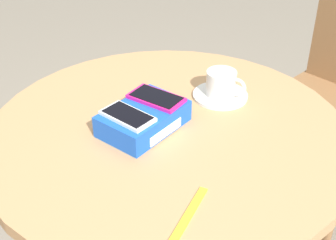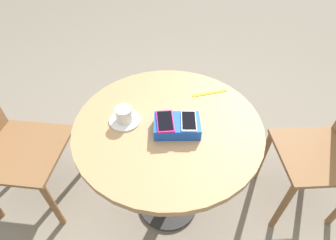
{
  "view_description": "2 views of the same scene",
  "coord_description": "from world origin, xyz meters",
  "px_view_note": "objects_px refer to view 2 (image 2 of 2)",
  "views": [
    {
      "loc": [
        -0.67,
        -0.64,
        1.36
      ],
      "look_at": [
        0.0,
        0.0,
        0.76
      ],
      "focal_mm": 50.0,
      "sensor_mm": 36.0,
      "label": 1
    },
    {
      "loc": [
        -0.07,
        0.85,
        1.58
      ],
      "look_at": [
        0.0,
        0.0,
        0.76
      ],
      "focal_mm": 28.0,
      "sensor_mm": 36.0,
      "label": 2
    }
  ],
  "objects_px": {
    "phone_box": "(177,126)",
    "chair_near_window": "(329,152)",
    "saucer": "(125,120)",
    "lanyard_strap": "(210,93)",
    "chair_far_side": "(7,145)",
    "phone_white": "(189,121)",
    "phone_magenta": "(165,121)",
    "round_table": "(168,141)",
    "coffee_cup": "(124,114)"
  },
  "relations": [
    {
      "from": "round_table",
      "to": "chair_far_side",
      "type": "xyz_separation_m",
      "value": [
        0.91,
        -0.03,
        -0.15
      ]
    },
    {
      "from": "saucer",
      "to": "phone_white",
      "type": "bearing_deg",
      "value": 172.41
    },
    {
      "from": "coffee_cup",
      "to": "chair_far_side",
      "type": "height_order",
      "value": "chair_far_side"
    },
    {
      "from": "round_table",
      "to": "saucer",
      "type": "relative_size",
      "value": 5.99
    },
    {
      "from": "lanyard_strap",
      "to": "chair_far_side",
      "type": "bearing_deg",
      "value": 10.46
    },
    {
      "from": "saucer",
      "to": "chair_near_window",
      "type": "relative_size",
      "value": 0.16
    },
    {
      "from": "round_table",
      "to": "lanyard_strap",
      "type": "distance_m",
      "value": 0.33
    },
    {
      "from": "phone_box",
      "to": "saucer",
      "type": "bearing_deg",
      "value": -9.45
    },
    {
      "from": "chair_near_window",
      "to": "chair_far_side",
      "type": "relative_size",
      "value": 1.02
    },
    {
      "from": "phone_box",
      "to": "chair_far_side",
      "type": "distance_m",
      "value": 1.0
    },
    {
      "from": "round_table",
      "to": "saucer",
      "type": "height_order",
      "value": "saucer"
    },
    {
      "from": "phone_magenta",
      "to": "saucer",
      "type": "height_order",
      "value": "phone_magenta"
    },
    {
      "from": "lanyard_strap",
      "to": "phone_magenta",
      "type": "bearing_deg",
      "value": 53.87
    },
    {
      "from": "phone_magenta",
      "to": "phone_white",
      "type": "bearing_deg",
      "value": -174.44
    },
    {
      "from": "lanyard_strap",
      "to": "chair_near_window",
      "type": "distance_m",
      "value": 0.73
    },
    {
      "from": "phone_box",
      "to": "chair_far_side",
      "type": "bearing_deg",
      "value": -4.28
    },
    {
      "from": "phone_box",
      "to": "lanyard_strap",
      "type": "height_order",
      "value": "phone_box"
    },
    {
      "from": "coffee_cup",
      "to": "lanyard_strap",
      "type": "distance_m",
      "value": 0.46
    },
    {
      "from": "phone_white",
      "to": "lanyard_strap",
      "type": "distance_m",
      "value": 0.3
    },
    {
      "from": "lanyard_strap",
      "to": "saucer",
      "type": "bearing_deg",
      "value": 30.55
    },
    {
      "from": "phone_box",
      "to": "coffee_cup",
      "type": "xyz_separation_m",
      "value": [
        0.24,
        -0.04,
        0.02
      ]
    },
    {
      "from": "phone_white",
      "to": "coffee_cup",
      "type": "relative_size",
      "value": 1.19
    },
    {
      "from": "phone_magenta",
      "to": "chair_far_side",
      "type": "height_order",
      "value": "chair_far_side"
    },
    {
      "from": "phone_white",
      "to": "round_table",
      "type": "bearing_deg",
      "value": -22.05
    },
    {
      "from": "coffee_cup",
      "to": "lanyard_strap",
      "type": "bearing_deg",
      "value": -149.73
    },
    {
      "from": "round_table",
      "to": "saucer",
      "type": "bearing_deg",
      "value": -0.39
    },
    {
      "from": "coffee_cup",
      "to": "lanyard_strap",
      "type": "height_order",
      "value": "coffee_cup"
    },
    {
      "from": "phone_white",
      "to": "chair_near_window",
      "type": "bearing_deg",
      "value": -169.16
    },
    {
      "from": "round_table",
      "to": "phone_box",
      "type": "relative_size",
      "value": 4.08
    },
    {
      "from": "phone_magenta",
      "to": "chair_near_window",
      "type": "relative_size",
      "value": 0.16
    },
    {
      "from": "chair_near_window",
      "to": "saucer",
      "type": "bearing_deg",
      "value": 5.84
    },
    {
      "from": "saucer",
      "to": "coffee_cup",
      "type": "relative_size",
      "value": 1.36
    },
    {
      "from": "phone_box",
      "to": "lanyard_strap",
      "type": "distance_m",
      "value": 0.32
    },
    {
      "from": "saucer",
      "to": "lanyard_strap",
      "type": "xyz_separation_m",
      "value": [
        -0.4,
        -0.24,
        -0.0
      ]
    },
    {
      "from": "phone_box",
      "to": "phone_magenta",
      "type": "relative_size",
      "value": 1.5
    },
    {
      "from": "phone_white",
      "to": "phone_magenta",
      "type": "distance_m",
      "value": 0.1
    },
    {
      "from": "saucer",
      "to": "lanyard_strap",
      "type": "height_order",
      "value": "saucer"
    },
    {
      "from": "phone_box",
      "to": "phone_white",
      "type": "distance_m",
      "value": 0.06
    },
    {
      "from": "saucer",
      "to": "lanyard_strap",
      "type": "relative_size",
      "value": 0.77
    },
    {
      "from": "phone_magenta",
      "to": "chair_far_side",
      "type": "distance_m",
      "value": 0.96
    },
    {
      "from": "phone_white",
      "to": "saucer",
      "type": "bearing_deg",
      "value": -7.59
    },
    {
      "from": "phone_white",
      "to": "phone_box",
      "type": "bearing_deg",
      "value": 1.56
    },
    {
      "from": "lanyard_strap",
      "to": "chair_far_side",
      "type": "relative_size",
      "value": 0.21
    },
    {
      "from": "chair_near_window",
      "to": "round_table",
      "type": "bearing_deg",
      "value": 7.27
    },
    {
      "from": "round_table",
      "to": "phone_white",
      "type": "xyz_separation_m",
      "value": [
        -0.09,
        0.04,
        0.18
      ]
    },
    {
      "from": "chair_far_side",
      "to": "phone_box",
      "type": "bearing_deg",
      "value": 175.72
    },
    {
      "from": "saucer",
      "to": "chair_far_side",
      "type": "bearing_deg",
      "value": -2.49
    },
    {
      "from": "phone_box",
      "to": "chair_near_window",
      "type": "bearing_deg",
      "value": -169.72
    },
    {
      "from": "phone_magenta",
      "to": "coffee_cup",
      "type": "xyz_separation_m",
      "value": [
        0.19,
        -0.05,
        -0.02
      ]
    },
    {
      "from": "phone_box",
      "to": "chair_near_window",
      "type": "height_order",
      "value": "chair_near_window"
    }
  ]
}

